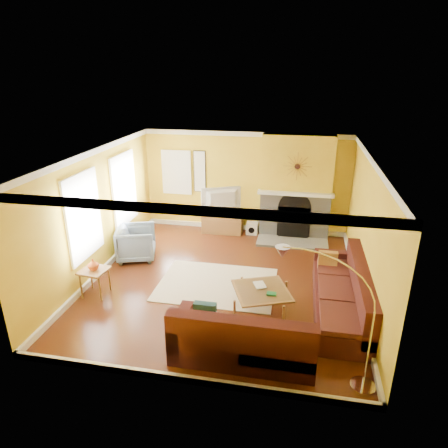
% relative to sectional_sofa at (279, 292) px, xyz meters
% --- Properties ---
extents(floor, '(5.50, 6.00, 0.02)m').
position_rel_sectional_sofa_xyz_m(floor, '(-1.20, 0.98, -0.46)').
color(floor, '#602B14').
rests_on(floor, ground).
extents(ceiling, '(5.50, 6.00, 0.02)m').
position_rel_sectional_sofa_xyz_m(ceiling, '(-1.20, 0.98, 2.26)').
color(ceiling, white).
rests_on(ceiling, ground).
extents(wall_back, '(5.50, 0.02, 2.70)m').
position_rel_sectional_sofa_xyz_m(wall_back, '(-1.20, 3.99, 0.90)').
color(wall_back, gold).
rests_on(wall_back, ground).
extents(wall_front, '(5.50, 0.02, 2.70)m').
position_rel_sectional_sofa_xyz_m(wall_front, '(-1.20, -2.03, 0.90)').
color(wall_front, gold).
rests_on(wall_front, ground).
extents(wall_left, '(0.02, 6.00, 2.70)m').
position_rel_sectional_sofa_xyz_m(wall_left, '(-3.96, 0.98, 0.90)').
color(wall_left, gold).
rests_on(wall_left, ground).
extents(wall_right, '(0.02, 6.00, 2.70)m').
position_rel_sectional_sofa_xyz_m(wall_right, '(1.56, 0.98, 0.90)').
color(wall_right, gold).
rests_on(wall_right, ground).
extents(baseboard, '(5.50, 6.00, 0.12)m').
position_rel_sectional_sofa_xyz_m(baseboard, '(-1.20, 0.98, -0.39)').
color(baseboard, white).
rests_on(baseboard, floor).
extents(crown_molding, '(5.50, 6.00, 0.12)m').
position_rel_sectional_sofa_xyz_m(crown_molding, '(-1.20, 0.98, 2.19)').
color(crown_molding, white).
rests_on(crown_molding, ceiling).
extents(window_left_near, '(0.06, 1.22, 1.72)m').
position_rel_sectional_sofa_xyz_m(window_left_near, '(-3.92, 2.28, 1.05)').
color(window_left_near, white).
rests_on(window_left_near, wall_left).
extents(window_left_far, '(0.06, 1.22, 1.72)m').
position_rel_sectional_sofa_xyz_m(window_left_far, '(-3.92, 0.38, 1.05)').
color(window_left_far, white).
rests_on(window_left_far, wall_left).
extents(window_back, '(0.82, 0.06, 1.22)m').
position_rel_sectional_sofa_xyz_m(window_back, '(-3.10, 3.94, 1.10)').
color(window_back, white).
rests_on(window_back, wall_back).
extents(wall_art, '(0.34, 0.04, 1.14)m').
position_rel_sectional_sofa_xyz_m(wall_art, '(-2.45, 3.95, 1.15)').
color(wall_art, white).
rests_on(wall_art, wall_back).
extents(fireplace, '(1.80, 0.40, 2.70)m').
position_rel_sectional_sofa_xyz_m(fireplace, '(0.15, 3.78, 0.90)').
color(fireplace, gray).
rests_on(fireplace, floor).
extents(mantel, '(1.92, 0.22, 0.08)m').
position_rel_sectional_sofa_xyz_m(mantel, '(0.15, 3.54, 0.80)').
color(mantel, white).
rests_on(mantel, fireplace).
extents(hearth, '(1.80, 0.70, 0.06)m').
position_rel_sectional_sofa_xyz_m(hearth, '(0.15, 3.23, -0.42)').
color(hearth, gray).
rests_on(hearth, floor).
extents(sunburst, '(0.70, 0.04, 0.70)m').
position_rel_sectional_sofa_xyz_m(sunburst, '(0.15, 3.55, 1.50)').
color(sunburst, olive).
rests_on(sunburst, fireplace).
extents(rug, '(2.40, 1.80, 0.02)m').
position_rel_sectional_sofa_xyz_m(rug, '(-1.32, 0.82, -0.44)').
color(rug, beige).
rests_on(rug, floor).
extents(sectional_sofa, '(3.11, 3.44, 0.90)m').
position_rel_sectional_sofa_xyz_m(sectional_sofa, '(0.00, 0.00, 0.00)').
color(sectional_sofa, '#471916').
rests_on(sectional_sofa, floor).
extents(coffee_table, '(1.26, 1.26, 0.38)m').
position_rel_sectional_sofa_xyz_m(coffee_table, '(-0.32, 0.15, -0.26)').
color(coffee_table, white).
rests_on(coffee_table, floor).
extents(media_console, '(1.09, 0.49, 0.60)m').
position_rel_sectional_sofa_xyz_m(media_console, '(-1.76, 3.68, -0.15)').
color(media_console, olive).
rests_on(media_console, floor).
extents(tv, '(1.08, 0.61, 0.65)m').
position_rel_sectional_sofa_xyz_m(tv, '(-1.76, 3.68, 0.47)').
color(tv, black).
rests_on(tv, media_console).
extents(subwoofer, '(0.31, 0.31, 0.31)m').
position_rel_sectional_sofa_xyz_m(subwoofer, '(-0.95, 3.71, -0.30)').
color(subwoofer, white).
rests_on(subwoofer, floor).
extents(armchair, '(1.08, 1.06, 0.79)m').
position_rel_sectional_sofa_xyz_m(armchair, '(-3.43, 1.68, -0.05)').
color(armchair, slate).
rests_on(armchair, floor).
extents(side_table, '(0.55, 0.55, 0.55)m').
position_rel_sectional_sofa_xyz_m(side_table, '(-3.60, -0.01, -0.18)').
color(side_table, olive).
rests_on(side_table, floor).
extents(vase, '(0.26, 0.26, 0.23)m').
position_rel_sectional_sofa_xyz_m(vase, '(-3.60, -0.01, 0.21)').
color(vase, '#D8591E').
rests_on(vase, side_table).
extents(book, '(0.29, 0.33, 0.03)m').
position_rel_sectional_sofa_xyz_m(book, '(-0.47, 0.25, -0.05)').
color(book, white).
rests_on(book, coffee_table).
extents(arc_lamp, '(1.33, 0.36, 2.08)m').
position_rel_sectional_sofa_xyz_m(arc_lamp, '(0.74, -1.62, 0.59)').
color(arc_lamp, silver).
rests_on(arc_lamp, floor).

